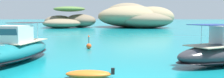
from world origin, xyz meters
name	(u,v)px	position (x,y,z in m)	size (l,w,h in m)	color
islet_large	(135,17)	(7.41, 65.79, 2.99)	(26.26, 27.68, 7.14)	#9E8966
islet_small	(68,20)	(-11.90, 64.12, 2.01)	(17.50, 16.83, 5.92)	#756651
motorboat_teal	(17,49)	(-7.78, 7.97, 0.94)	(4.27, 9.76, 2.95)	#19727A
dinghy_tender	(89,74)	(-1.87, 2.11, 0.22)	(2.83, 1.24, 0.58)	orange
channel_buoy	(89,46)	(-2.73, 15.50, 0.34)	(0.56, 0.56, 1.48)	#E54C19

